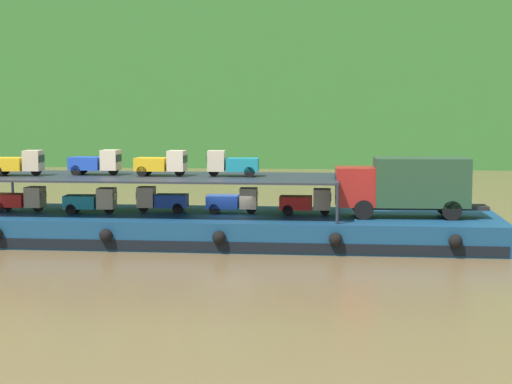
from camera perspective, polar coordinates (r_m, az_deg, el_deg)
ground_plane at (r=45.11m, az=-1.79°, el=-3.39°), size 400.00×400.00×0.00m
cargo_barge at (r=44.97m, az=-1.80°, el=-2.46°), size 28.47×7.91×1.50m
covered_lorry at (r=44.05m, az=10.14°, el=0.48°), size 7.92×2.54×3.10m
cargo_rack at (r=45.35m, az=-6.57°, el=1.00°), size 19.27×6.58×2.00m
mini_truck_lower_stern at (r=47.51m, az=-15.72°, el=-0.47°), size 2.76×1.24×1.38m
mini_truck_lower_aft at (r=45.88m, az=-11.14°, el=-0.58°), size 2.78×1.27×1.38m
mini_truck_lower_mid at (r=45.83m, az=-6.44°, el=-0.51°), size 2.78×1.26×1.38m
mini_truck_lower_fore at (r=45.05m, az=-1.57°, el=-0.59°), size 2.76×1.24×1.38m
mini_truck_lower_bow at (r=44.67m, az=3.44°, el=-0.66°), size 2.75×1.21×1.38m
mini_truck_upper_stern at (r=47.09m, az=-15.87°, el=1.91°), size 2.76×1.24×1.38m
mini_truck_upper_mid at (r=46.64m, az=-10.83°, el=2.00°), size 2.79×1.29×1.38m
mini_truck_upper_fore at (r=45.41m, az=-6.42°, el=1.96°), size 2.79×1.28×1.38m
mini_truck_upper_bow at (r=44.91m, az=-1.64°, el=1.95°), size 2.79×1.29×1.38m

